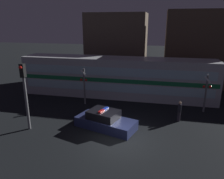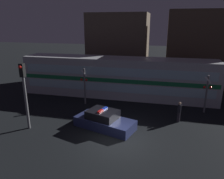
# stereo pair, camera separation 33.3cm
# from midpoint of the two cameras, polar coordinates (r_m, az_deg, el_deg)

# --- Properties ---
(ground_plane) EXTENTS (120.00, 120.00, 0.00)m
(ground_plane) POSITION_cam_midpoint_polar(r_m,az_deg,el_deg) (14.06, 2.57, -13.64)
(ground_plane) COLOR black
(train) EXTENTS (18.97, 2.85, 3.89)m
(train) POSITION_cam_midpoint_polar(r_m,az_deg,el_deg) (21.81, 1.78, 3.23)
(train) COLOR #B7BABF
(train) RESTS_ON ground_plane
(police_car) EXTENTS (4.59, 2.97, 1.39)m
(police_car) POSITION_cam_midpoint_polar(r_m,az_deg,el_deg) (15.61, -1.43, -8.19)
(police_car) COLOR navy
(police_car) RESTS_ON ground_plane
(pedestrian) EXTENTS (0.27, 0.27, 1.58)m
(pedestrian) POSITION_cam_midpoint_polar(r_m,az_deg,el_deg) (17.14, 17.62, -5.55)
(pedestrian) COLOR #2D2833
(pedestrian) RESTS_ON ground_plane
(crossing_signal_near) EXTENTS (0.67, 0.32, 3.17)m
(crossing_signal_near) POSITION_cam_midpoint_polar(r_m,az_deg,el_deg) (19.33, 23.91, -0.73)
(crossing_signal_near) COLOR slate
(crossing_signal_near) RESTS_ON ground_plane
(crossing_signal_far) EXTENTS (0.67, 0.32, 3.30)m
(crossing_signal_far) POSITION_cam_midpoint_polar(r_m,az_deg,el_deg) (19.75, -6.70, 1.23)
(crossing_signal_far) COLOR slate
(crossing_signal_far) RESTS_ON ground_plane
(traffic_light_corner) EXTENTS (0.30, 0.46, 4.64)m
(traffic_light_corner) POSITION_cam_midpoint_polar(r_m,az_deg,el_deg) (15.72, -21.33, 0.07)
(traffic_light_corner) COLOR slate
(traffic_light_corner) RESTS_ON ground_plane
(building_left) EXTENTS (7.32, 5.29, 8.29)m
(building_left) POSITION_cam_midpoint_polar(r_m,az_deg,el_deg) (28.74, 2.10, 11.08)
(building_left) COLOR brown
(building_left) RESTS_ON ground_plane
(building_center) EXTENTS (9.45, 4.39, 8.52)m
(building_center) POSITION_cam_midpoint_polar(r_m,az_deg,el_deg) (27.68, 24.36, 9.60)
(building_center) COLOR brown
(building_center) RESTS_ON ground_plane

